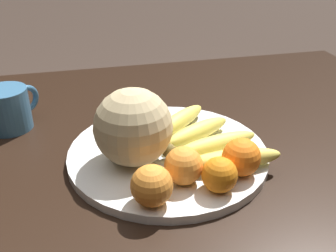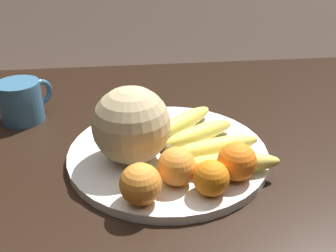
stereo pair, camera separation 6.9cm
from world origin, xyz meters
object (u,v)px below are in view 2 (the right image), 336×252
melon (131,125)px  banana_bunch (206,142)px  orange_back_left (211,178)px  orange_mid_center (140,184)px  kitchen_table (151,197)px  produce_tag (191,165)px  fruit_bowl (168,153)px  ceramic_mug (22,101)px  orange_front_right (237,162)px  orange_front_left (176,166)px

melon → banana_bunch: (-0.13, -0.01, -0.05)m
banana_bunch → orange_back_left: bearing=-117.9°
melon → orange_mid_center: size_ratio=2.11×
banana_bunch → orange_mid_center: size_ratio=3.76×
kitchen_table → produce_tag: (-0.07, 0.06, 0.11)m
fruit_bowl → banana_bunch: 0.07m
banana_bunch → ceramic_mug: (0.36, -0.20, 0.01)m
banana_bunch → orange_front_right: (-0.03, 0.09, 0.01)m
kitchen_table → produce_tag: 0.14m
kitchen_table → banana_bunch: banana_bunch is taller
orange_front_right → ceramic_mug: size_ratio=0.59×
fruit_bowl → melon: (0.06, 0.02, 0.07)m
banana_bunch → orange_front_right: bearing=-90.1°
fruit_bowl → orange_back_left: 0.14m
ceramic_mug → orange_front_right: bearing=144.1°
banana_bunch → orange_front_right: orange_front_right is taller
orange_mid_center → produce_tag: orange_mid_center is taller
kitchen_table → fruit_bowl: size_ratio=3.73×
orange_front_left → banana_bunch: bearing=-126.3°
melon → ceramic_mug: (0.23, -0.21, -0.04)m
orange_back_left → produce_tag: 0.08m
melon → orange_front_right: (-0.16, 0.08, -0.04)m
fruit_bowl → melon: bearing=17.7°
kitchen_table → orange_front_left: 0.17m
fruit_bowl → orange_front_right: (-0.10, 0.10, 0.04)m
orange_back_left → ceramic_mug: 0.47m
orange_front_right → produce_tag: 0.08m
melon → orange_front_left: (-0.07, 0.08, -0.04)m
orange_front_left → orange_mid_center: 0.07m
kitchen_table → fruit_bowl: bearing=177.8°
kitchen_table → orange_mid_center: size_ratio=21.40×
orange_mid_center → orange_back_left: size_ratio=1.13×
orange_back_left → produce_tag: bearing=-77.0°
orange_mid_center → produce_tag: 0.13m
orange_mid_center → banana_bunch: bearing=-133.8°
orange_front_left → orange_mid_center: bearing=34.2°
kitchen_table → orange_mid_center: orange_mid_center is taller
kitchen_table → orange_front_right: orange_front_right is taller
produce_tag → ceramic_mug: 0.41m
kitchen_table → melon: 0.18m
fruit_bowl → orange_back_left: (-0.05, 0.13, 0.04)m
orange_front_right → banana_bunch: bearing=-70.4°
banana_bunch → orange_mid_center: bearing=-153.6°
banana_bunch → orange_mid_center: orange_mid_center is taller
orange_front_right → produce_tag: size_ratio=0.69×
fruit_bowl → kitchen_table: bearing=-2.2°
fruit_bowl → orange_back_left: bearing=111.1°
produce_tag → orange_front_right: bearing=167.5°
orange_back_left → fruit_bowl: bearing=-68.9°
melon → orange_back_left: bearing=136.2°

